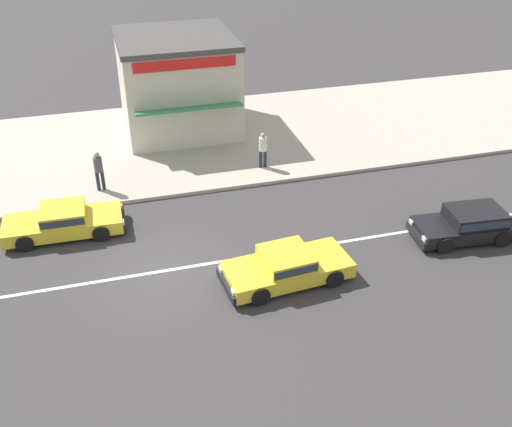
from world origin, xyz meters
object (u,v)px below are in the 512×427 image
Objects in this scene: sedan_yellow_0 at (286,266)px; pedestrian_by_shop at (263,148)px; hatchback_black_1 at (468,223)px; pedestrian_near_clock at (99,168)px; sedan_yellow_5 at (64,221)px; shopfront_corner_warung at (178,83)px.

sedan_yellow_0 is 2.70× the size of pedestrian_by_shop.
hatchback_black_1 is 2.34× the size of pedestrian_by_shop.
pedestrian_near_clock is (-5.38, 7.42, 0.59)m from sedan_yellow_0.
sedan_yellow_0 and sedan_yellow_5 have the same top height.
hatchback_black_1 reaches higher than sedan_yellow_5.
shopfront_corner_warung reaches higher than pedestrian_near_clock.
pedestrian_by_shop is at bearing 128.36° from hatchback_black_1.
sedan_yellow_5 is (-6.81, 4.73, -0.00)m from sedan_yellow_0.
pedestrian_near_clock is 7.01m from shopfront_corner_warung.
shopfront_corner_warung reaches higher than hatchback_black_1.
shopfront_corner_warung reaches higher than sedan_yellow_5.
sedan_yellow_0 is 1.00× the size of sedan_yellow_5.
pedestrian_by_shop is 6.12m from shopfront_corner_warung.
pedestrian_near_clock is at bearing -178.40° from pedestrian_by_shop.
shopfront_corner_warung is at bearing 95.54° from sedan_yellow_0.
pedestrian_by_shop is at bearing 79.38° from sedan_yellow_0.
pedestrian_by_shop reaches higher than hatchback_black_1.
sedan_yellow_5 is at bearing -117.98° from pedestrian_near_clock.
pedestrian_near_clock is (1.43, 2.69, 0.59)m from sedan_yellow_5.
hatchback_black_1 is at bearing -51.64° from pedestrian_by_shop.
pedestrian_near_clock reaches higher than sedan_yellow_0.
pedestrian_near_clock is 1.05× the size of pedestrian_by_shop.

